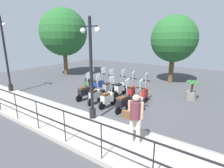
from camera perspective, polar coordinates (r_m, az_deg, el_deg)
ground_plane at (r=9.43m, az=1.82°, el=-6.00°), size 28.00×28.00×0.00m
promenade_walkway at (r=7.18m, az=-12.28°, el=-12.71°), size 2.20×20.00×0.15m
fence_railing at (r=6.24m, az=-19.76°, el=-9.24°), size 0.04×16.03×1.07m
lamp_post_near at (r=6.85m, az=-6.75°, el=2.51°), size 0.26×0.90×3.98m
lamp_post_far at (r=12.26m, az=-31.24°, el=6.95°), size 0.26×0.90×4.43m
pedestrian_with_bag at (r=5.44m, az=7.43°, el=-10.02°), size 0.37×0.64×1.59m
tree_large at (r=16.66m, az=-15.53°, el=15.95°), size 4.13×4.13×5.90m
tree_distant at (r=13.90m, az=19.54°, el=13.65°), size 3.36×3.36×4.95m
potted_palm at (r=10.68m, az=24.55°, el=-2.33°), size 1.06×0.66×1.05m
scooter_near_0 at (r=8.04m, az=8.33°, el=-6.24°), size 1.23×0.44×1.54m
scooter_near_1 at (r=8.15m, az=3.79°, el=-5.82°), size 1.23×0.44×1.54m
scooter_near_2 at (r=8.63m, az=-1.44°, el=-4.59°), size 1.23×0.44×1.54m
scooter_near_3 at (r=9.17m, az=-5.57°, el=-3.47°), size 1.23×0.44×1.54m
scooter_near_4 at (r=9.75m, az=-8.93°, el=-2.45°), size 1.23×0.44×1.54m
scooter_far_0 at (r=9.47m, az=10.41°, el=-3.05°), size 1.23×0.44×1.54m
scooter_far_1 at (r=9.82m, az=6.29°, el=-2.23°), size 1.23×0.46×1.54m
scooter_far_2 at (r=10.36m, az=2.63°, el=-1.25°), size 1.23×0.44×1.54m
scooter_far_3 at (r=10.59m, az=-1.23°, el=-0.87°), size 1.23×0.44×1.54m
scooter_far_4 at (r=11.17m, az=-4.12°, el=-0.08°), size 1.22×0.48×1.54m
scooter_far_5 at (r=11.54m, az=-7.29°, el=0.32°), size 1.23×0.44×1.54m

